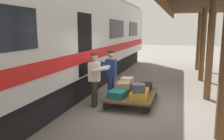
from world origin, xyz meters
name	(u,v)px	position (x,y,z in m)	size (l,w,h in m)	color
ground_plane	(143,108)	(0.00, 0.00, 0.00)	(60.00, 60.00, 0.00)	gray
train_car	(45,40)	(3.41, 0.00, 2.06)	(3.02, 21.81, 4.00)	silver
luggage_cart	(132,95)	(0.42, -0.33, 0.30)	(1.48, 2.10, 0.35)	brown
suitcase_olive_duffel	(122,90)	(0.75, -0.33, 0.43)	(0.45, 0.52, 0.16)	brown
suitcase_black_hardshell	(145,87)	(0.08, -0.90, 0.46)	(0.44, 0.63, 0.22)	black
suitcase_teal_softside	(118,94)	(0.75, 0.25, 0.45)	(0.50, 0.62, 0.21)	#1E666B
suitcase_burgundy_valise	(126,86)	(0.75, -0.90, 0.45)	(0.38, 0.56, 0.20)	maroon
suitcase_orange_carryall	(142,91)	(0.08, -0.33, 0.44)	(0.45, 0.53, 0.19)	#CC6B23
suitcase_yellow_case	(139,96)	(0.08, 0.25, 0.46)	(0.47, 0.55, 0.22)	gold
suitcase_slate_roller	(138,88)	(0.09, 0.27, 0.70)	(0.38, 0.40, 0.25)	#4C515B
suitcase_tan_vintage	(123,85)	(0.72, -0.36, 0.60)	(0.41, 0.54, 0.18)	tan
suitcase_cream_canvas	(127,80)	(0.72, -0.91, 0.65)	(0.39, 0.48, 0.19)	beige
porter_in_overalls	(110,73)	(1.24, -0.57, 0.93)	(0.67, 0.43, 1.70)	navy
porter_by_door	(95,78)	(1.49, 0.27, 0.93)	(0.71, 0.51, 1.70)	#332D28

